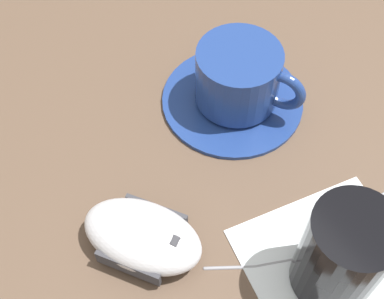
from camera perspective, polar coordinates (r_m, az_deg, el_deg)
name	(u,v)px	position (r m, az deg, el deg)	size (l,w,h in m)	color
ground_plane	(208,255)	(0.47, 1.69, -11.17)	(3.00, 3.00, 0.00)	brown
saucer	(232,99)	(0.55, 4.34, 5.43)	(0.15, 0.15, 0.01)	navy
coffee_cup	(240,77)	(0.53, 5.13, 7.76)	(0.11, 0.08, 0.06)	navy
computer_mouse	(143,236)	(0.46, -5.30, -9.18)	(0.12, 0.11, 0.04)	silver
mouse_cable	(356,221)	(0.50, 17.09, -7.27)	(0.09, 0.27, 0.00)	gray
napkin_under_glass	(333,269)	(0.48, 14.79, -12.24)	(0.14, 0.14, 0.00)	white
drinking_glass	(343,255)	(0.43, 15.76, -10.73)	(0.07, 0.07, 0.10)	black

